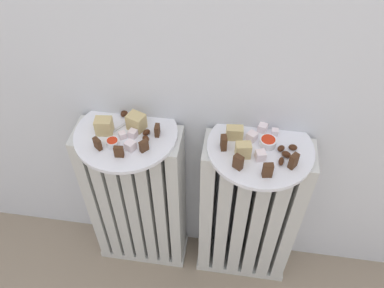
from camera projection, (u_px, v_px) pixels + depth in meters
radiator_left at (138, 202)px, 1.38m from camera, size 0.33×0.13×0.66m
radiator_right at (248, 215)px, 1.34m from camera, size 0.33×0.13×0.66m
plate_left at (126, 134)px, 1.14m from camera, size 0.30×0.30×0.01m
plate_right at (260, 148)px, 1.10m from camera, size 0.30×0.30×0.01m
dark_cake_slice_left_0 at (97, 144)px, 1.08m from camera, size 0.03×0.03×0.04m
dark_cake_slice_left_1 at (119, 152)px, 1.06m from camera, size 0.03×0.01×0.04m
dark_cake_slice_left_2 at (144, 146)px, 1.07m from camera, size 0.03×0.03×0.04m
dark_cake_slice_left_3 at (157, 130)px, 1.11m from camera, size 0.01×0.03×0.04m
marble_cake_slice_left_0 at (136, 122)px, 1.13m from camera, size 0.06×0.05×0.05m
marble_cake_slice_left_1 at (104, 126)px, 1.11m from camera, size 0.05×0.04×0.05m
turkish_delight_left_0 at (133, 134)px, 1.11m from camera, size 0.03×0.03×0.02m
turkish_delight_left_1 at (130, 146)px, 1.08m from camera, size 0.03×0.03×0.03m
turkish_delight_left_2 at (122, 135)px, 1.11m from camera, size 0.03×0.03×0.02m
medjool_date_left_0 at (146, 139)px, 1.10m from camera, size 0.03×0.03×0.02m
medjool_date_left_1 at (124, 113)px, 1.18m from camera, size 0.03×0.03×0.02m
medjool_date_left_2 at (146, 132)px, 1.12m from camera, size 0.03×0.03×0.02m
medjool_date_left_3 at (138, 114)px, 1.18m from camera, size 0.03×0.03×0.02m
jam_bowl_left at (113, 142)px, 1.09m from camera, size 0.04×0.04×0.02m
dark_cake_slice_right_0 at (224, 143)px, 1.07m from camera, size 0.02×0.03×0.04m
dark_cake_slice_right_1 at (238, 162)px, 1.02m from camera, size 0.03×0.03×0.04m
dark_cake_slice_right_2 at (268, 170)px, 1.00m from camera, size 0.03×0.02×0.04m
dark_cake_slice_right_3 at (294, 161)px, 1.03m from camera, size 0.03×0.03×0.04m
marble_cake_slice_right_0 at (243, 150)px, 1.05m from camera, size 0.05×0.04×0.05m
marble_cake_slice_right_1 at (235, 133)px, 1.10m from camera, size 0.05×0.03×0.04m
turkish_delight_right_0 at (252, 136)px, 1.10m from camera, size 0.03×0.03×0.02m
turkish_delight_right_1 at (261, 155)px, 1.05m from camera, size 0.03×0.03×0.03m
turkish_delight_right_2 at (275, 132)px, 1.12m from camera, size 0.02×0.02×0.02m
turkish_delight_right_3 at (263, 128)px, 1.13m from camera, size 0.03×0.03×0.02m
medjool_date_right_0 at (293, 147)px, 1.08m from camera, size 0.03×0.02×0.01m
medjool_date_right_1 at (281, 148)px, 1.08m from camera, size 0.03×0.03×0.02m
medjool_date_right_2 at (286, 154)px, 1.06m from camera, size 0.03×0.03×0.02m
medjool_date_right_3 at (281, 161)px, 1.04m from camera, size 0.02×0.03×0.02m
jam_bowl_right at (268, 142)px, 1.09m from camera, size 0.05×0.05×0.02m
fork at (125, 124)px, 1.16m from camera, size 0.07×0.09×0.00m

